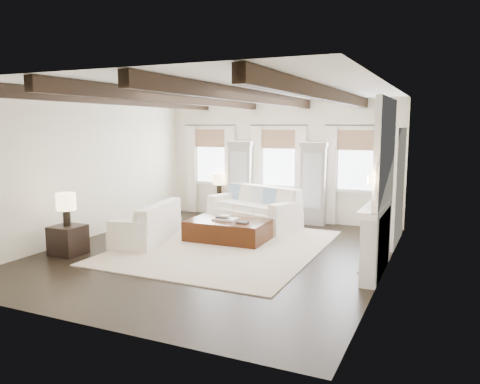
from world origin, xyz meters
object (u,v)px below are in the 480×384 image
at_px(side_table_back, 219,206).
at_px(side_table_front, 68,240).
at_px(sofa_left, 149,226).
at_px(ottoman, 228,230).
at_px(sofa_back, 255,211).

bearing_deg(side_table_back, side_table_front, -101.15).
xyz_separation_m(sofa_left, side_table_front, (-0.84, -1.56, -0.05)).
distance_m(ottoman, side_table_front, 3.34).
height_order(sofa_left, side_table_front, sofa_left).
bearing_deg(ottoman, sofa_back, 89.23).
relative_size(sofa_left, side_table_front, 3.66).
distance_m(sofa_left, side_table_front, 1.77).
relative_size(ottoman, side_table_back, 2.92).
bearing_deg(side_table_front, sofa_left, 61.68).
relative_size(sofa_back, ottoman, 1.47).
distance_m(ottoman, side_table_back, 2.85).
bearing_deg(sofa_left, side_table_front, -118.32).
relative_size(sofa_left, side_table_back, 3.55).
relative_size(sofa_back, sofa_left, 1.21).
bearing_deg(side_table_back, sofa_left, -91.80).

